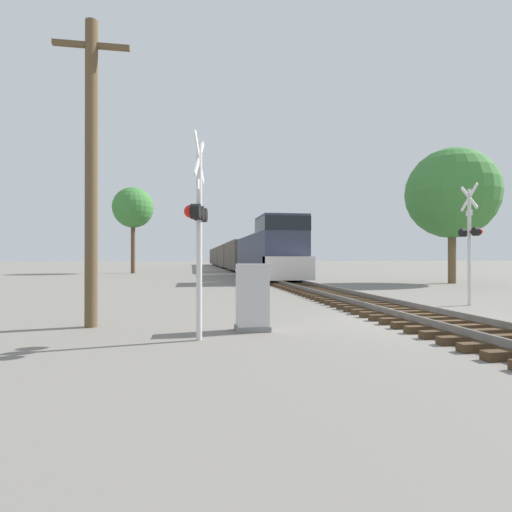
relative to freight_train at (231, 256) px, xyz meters
name	(u,v)px	position (x,y,z in m)	size (l,w,h in m)	color
ground_plane	(421,321)	(0.00, -51.55, -1.94)	(400.00, 400.00, 0.00)	slate
rail_track_bed	(421,316)	(0.00, -51.55, -1.81)	(2.60, 160.00, 0.31)	#42301E
freight_train	(231,256)	(0.00, 0.00, 0.00)	(3.02, 77.28, 4.50)	#33384C
crossing_signal_near	(198,220)	(-5.89, -53.03, 0.52)	(0.50, 1.01, 4.20)	silver
crossing_signal_far	(470,236)	(3.77, -48.53, 0.51)	(0.35, 1.00, 4.30)	silver
relay_cabinet	(252,298)	(-4.62, -52.16, -1.18)	(0.79, 0.58, 1.55)	slate
utility_pole	(91,169)	(-8.43, -51.04, 1.92)	(1.80, 0.30, 7.49)	brown
tree_far_right	(452,194)	(11.01, -37.37, 4.00)	(5.92, 5.92, 8.92)	brown
tree_mid_background	(133,208)	(-12.30, -16.10, 5.20)	(4.42, 4.42, 9.41)	brown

